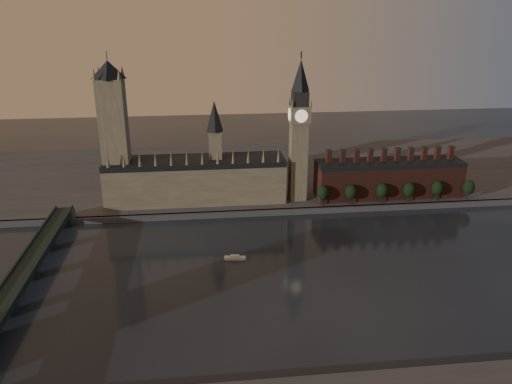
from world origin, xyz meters
TOP-DOWN VIEW (x-y plane):
  - ground at (0.00, 0.00)m, footprint 900.00×900.00m
  - north_bank at (0.00, 178.04)m, footprint 900.00×182.00m
  - palace_of_westminster at (-64.41, 114.91)m, footprint 130.00×30.30m
  - victoria_tower at (-120.00, 115.00)m, footprint 24.00×24.00m
  - big_ben at (10.00, 110.00)m, footprint 15.00×15.00m
  - chimney_block at (80.00, 110.00)m, footprint 110.00×25.00m
  - embankment_tree_0 at (25.78, 94.62)m, footprint 8.60×8.60m
  - embankment_tree_1 at (46.44, 94.01)m, footprint 8.60×8.60m
  - embankment_tree_2 at (69.92, 94.27)m, footprint 8.60×8.60m
  - embankment_tree_3 at (90.21, 93.90)m, footprint 8.60×8.60m
  - embankment_tree_4 at (112.33, 94.84)m, footprint 8.60×8.60m
  - embankment_tree_5 at (136.39, 94.11)m, footprint 8.60×8.60m
  - westminster_bridge at (-155.00, -2.70)m, footprint 14.00×200.00m
  - river_boat at (-42.91, 26.38)m, footprint 12.83×5.07m

SIDE VIEW (x-z plane):
  - ground at x=0.00m, z-range 0.00..0.00m
  - river_boat at x=-42.91m, z-range -0.29..2.20m
  - north_bank at x=0.00m, z-range 0.00..4.00m
  - westminster_bridge at x=-155.00m, z-range 1.66..13.21m
  - embankment_tree_0 at x=25.78m, z-range 6.03..20.91m
  - embankment_tree_1 at x=46.44m, z-range 6.03..20.91m
  - embankment_tree_2 at x=69.92m, z-range 6.03..20.91m
  - embankment_tree_3 at x=90.21m, z-range 6.03..20.91m
  - embankment_tree_4 at x=112.33m, z-range 6.03..20.91m
  - embankment_tree_5 at x=136.39m, z-range 6.03..20.91m
  - chimney_block at x=80.00m, z-range -0.68..36.32m
  - palace_of_westminster at x=-64.41m, z-range -15.37..58.63m
  - big_ben at x=10.00m, z-range 3.33..110.33m
  - victoria_tower at x=-120.00m, z-range 5.09..113.09m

